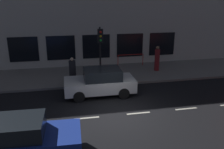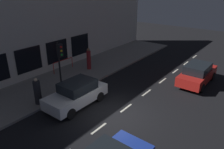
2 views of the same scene
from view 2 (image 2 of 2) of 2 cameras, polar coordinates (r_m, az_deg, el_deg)
name	(u,v)px [view 2 (image 2 of 2)]	position (r m, az deg, el deg)	size (l,w,h in m)	color
ground_plane	(117,115)	(13.04, 1.19, -10.61)	(60.00, 60.00, 0.00)	black
sidewalk	(49,86)	(16.98, -16.08, -2.91)	(4.50, 32.00, 0.15)	gray
building_facade	(21,27)	(17.83, -22.61, 11.34)	(0.65, 32.00, 8.35)	beige
lane_centre_line	(126,108)	(13.73, 3.69, -8.75)	(0.12, 27.20, 0.01)	beige
traffic_light	(60,57)	(14.41, -13.46, 4.48)	(0.45, 0.32, 3.62)	black
parked_car_0	(77,94)	(13.88, -9.24, -4.94)	(1.90, 4.10, 1.58)	silver
parked_car_2	(197,74)	(17.90, 21.44, 0.22)	(1.88, 4.43, 1.58)	red
pedestrian_0	(89,59)	(19.21, -6.10, 3.97)	(0.47, 0.47, 1.88)	maroon
pedestrian_1	(37,92)	(14.32, -18.93, -4.37)	(0.60, 0.60, 1.73)	#232328
red_railing	(63,63)	(19.21, -12.70, 3.04)	(0.05, 2.12, 0.97)	red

